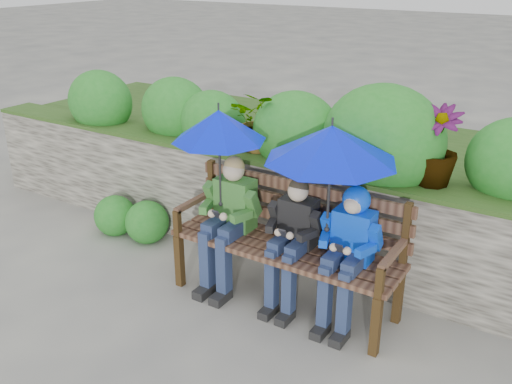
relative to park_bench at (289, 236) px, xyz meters
The scene contains 8 objects.
ground 0.68m from the park_bench, 151.80° to the right, with size 60.00×60.00×0.00m, color #60605E.
garden_backdrop 1.47m from the park_bench, 100.64° to the left, with size 8.00×2.87×1.83m.
park_bench is the anchor object (origin of this frame).
boy_left 0.56m from the park_bench, 169.91° to the right, with size 0.51×0.58×1.20m.
boy_middle 0.13m from the park_bench, 49.22° to the right, with size 0.45×0.52×1.13m.
boy_right 0.58m from the park_bench, ahead, with size 0.47×0.57×1.16m.
umbrella_left 1.09m from the park_bench, behind, with size 0.80×0.80×0.91m.
umbrella_right 0.98m from the park_bench, 14.10° to the right, with size 1.01×1.01×0.91m.
Camera 1 is at (2.33, -3.60, 2.74)m, focal length 40.00 mm.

